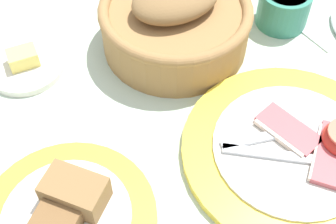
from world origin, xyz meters
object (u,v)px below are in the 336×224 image
(breakfast_plate, at_px, (296,149))
(bread_basket, at_px, (175,21))
(bread_plate, at_px, (68,216))
(butter_dish, at_px, (25,64))
(sugar_cup, at_px, (284,6))

(breakfast_plate, xyz_separation_m, bread_basket, (-0.10, 0.22, 0.04))
(bread_plate, height_order, bread_basket, bread_basket)
(butter_dish, bearing_deg, breakfast_plate, -33.84)
(breakfast_plate, relative_size, butter_dish, 2.44)
(breakfast_plate, height_order, butter_dish, breakfast_plate)
(breakfast_plate, bearing_deg, bread_basket, 115.28)
(breakfast_plate, distance_m, bread_plate, 0.28)
(breakfast_plate, xyz_separation_m, sugar_cup, (0.07, 0.23, 0.02))
(breakfast_plate, distance_m, bread_basket, 0.24)
(bread_plate, bearing_deg, bread_basket, 54.96)
(breakfast_plate, bearing_deg, sugar_cup, 73.97)
(sugar_cup, bearing_deg, bread_plate, -142.50)
(bread_basket, bearing_deg, sugar_cup, 5.02)
(butter_dish, bearing_deg, bread_basket, 0.94)
(breakfast_plate, relative_size, sugar_cup, 3.47)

